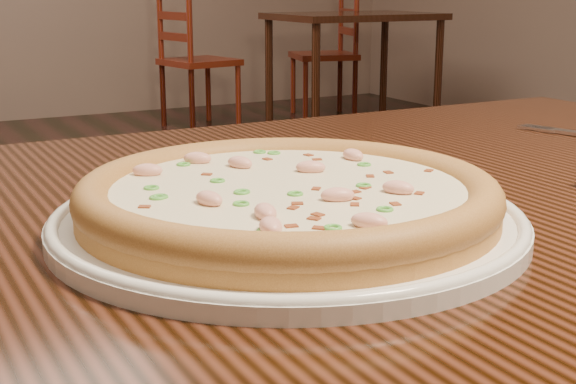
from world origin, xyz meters
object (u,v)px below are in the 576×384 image
bg_table_right (354,29)px  chair_d (331,54)px  plate (288,219)px  chair_c (192,61)px  hero_table (378,300)px  pizza (288,196)px

bg_table_right → chair_d: 0.68m
plate → chair_c: bearing=69.3°
hero_table → chair_c: chair_c is taller
pizza → chair_d: chair_d is taller
pizza → chair_c: chair_c is taller
chair_c → chair_d: bearing=0.4°
bg_table_right → chair_c: size_ratio=1.05×
hero_table → plate: size_ratio=3.35×
pizza → bg_table_right: pizza is taller
hero_table → chair_c: bearing=70.4°
bg_table_right → chair_c: (-0.86, 0.60, -0.22)m
hero_table → chair_d: chair_d is taller
chair_c → hero_table: bearing=-109.6°
pizza → bg_table_right: 4.59m
chair_c → chair_d: 1.06m
pizza → chair_c: 4.75m
hero_table → plate: bearing=-157.4°
pizza → chair_c: bearing=69.3°
chair_c → bg_table_right: bearing=-34.9°
hero_table → chair_d: 5.11m
plate → bg_table_right: size_ratio=0.36×
hero_table → plate: 0.17m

